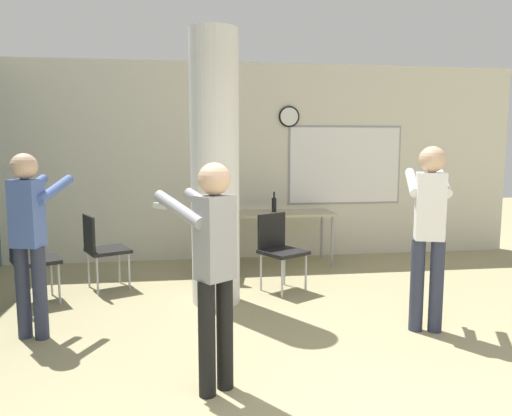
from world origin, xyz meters
TOP-DOWN VIEW (x-y plane):
  - wall_back at (0.03, 5.06)m, footprint 8.00×0.15m
  - support_pillar at (-0.61, 2.99)m, footprint 0.50×0.50m
  - folding_table at (0.39, 4.53)m, footprint 1.42×0.64m
  - bottle_on_table at (0.29, 4.55)m, footprint 0.07×0.07m
  - chair_by_left_wall at (-2.54, 3.21)m, footprint 0.59×0.59m
  - chair_table_left at (-0.57, 3.95)m, footprint 0.51×0.51m
  - chair_table_front at (0.13, 3.34)m, footprint 0.60×0.60m
  - chair_near_pillar at (-1.87, 3.62)m, footprint 0.58×0.58m
  - person_playing_front at (-0.74, 1.08)m, footprint 0.56×0.61m
  - person_playing_side at (1.20, 1.93)m, footprint 0.51×0.69m
  - person_watching_back at (-2.22, 2.24)m, footprint 0.48×0.63m

SIDE VIEW (x-z plane):
  - chair_by_left_wall at x=-2.54m, z-range 0.08..0.95m
  - chair_table_left at x=-0.57m, z-range 0.08..0.95m
  - chair_table_front at x=0.13m, z-range 0.08..0.95m
  - chair_near_pillar at x=-1.87m, z-range 0.08..0.95m
  - folding_table at x=0.39m, z-range 0.31..1.04m
  - bottle_on_table at x=0.29m, z-range 0.70..0.98m
  - person_playing_front at x=-0.74m, z-range 0.14..1.68m
  - person_watching_back at x=-2.22m, z-range 0.14..1.73m
  - person_playing_side at x=1.20m, z-range 0.15..1.79m
  - wall_back at x=0.03m, z-range 0.00..2.80m
  - support_pillar at x=-0.61m, z-range 0.00..2.80m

